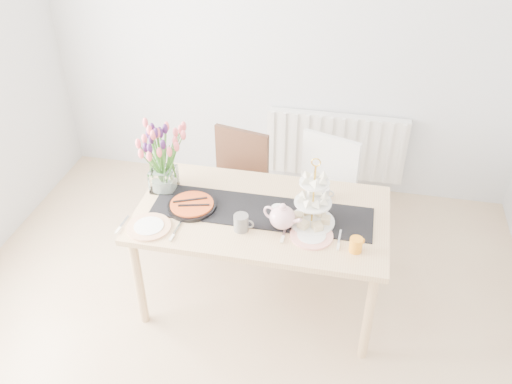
% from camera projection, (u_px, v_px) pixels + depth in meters
% --- Properties ---
extents(room_shell, '(4.50, 4.50, 4.50)m').
position_uv_depth(room_shell, '(205.00, 210.00, 2.55)').
color(room_shell, tan).
rests_on(room_shell, ground).
extents(radiator, '(1.20, 0.08, 0.60)m').
position_uv_depth(radiator, '(335.00, 146.00, 4.71)').
color(radiator, white).
rests_on(radiator, room_shell).
extents(dining_table, '(1.60, 0.90, 0.75)m').
position_uv_depth(dining_table, '(262.00, 221.00, 3.49)').
color(dining_table, tan).
rests_on(dining_table, ground).
extents(chair_brown, '(0.53, 0.53, 0.89)m').
position_uv_depth(chair_brown, '(236.00, 179.00, 4.16)').
color(chair_brown, '#321E12').
rests_on(chair_brown, ground).
extents(chair_white, '(0.57, 0.57, 0.90)m').
position_uv_depth(chair_white, '(322.00, 187.00, 4.06)').
color(chair_white, white).
rests_on(chair_white, ground).
extents(table_runner, '(1.40, 0.35, 0.01)m').
position_uv_depth(table_runner, '(262.00, 212.00, 3.44)').
color(table_runner, black).
rests_on(table_runner, dining_table).
extents(tulip_vase, '(0.59, 0.59, 0.50)m').
position_uv_depth(tulip_vase, '(160.00, 148.00, 3.47)').
color(tulip_vase, silver).
rests_on(tulip_vase, dining_table).
extents(cake_stand, '(0.29, 0.29, 0.42)m').
position_uv_depth(cake_stand, '(313.00, 208.00, 3.28)').
color(cake_stand, gold).
rests_on(cake_stand, dining_table).
extents(teapot, '(0.31, 0.29, 0.17)m').
position_uv_depth(teapot, '(282.00, 217.00, 3.27)').
color(teapot, white).
rests_on(teapot, dining_table).
extents(cream_jug, '(0.09, 0.09, 0.09)m').
position_uv_depth(cream_jug, '(323.00, 193.00, 3.54)').
color(cream_jug, silver).
rests_on(cream_jug, dining_table).
extents(tart_tin, '(0.31, 0.31, 0.04)m').
position_uv_depth(tart_tin, '(192.00, 206.00, 3.47)').
color(tart_tin, black).
rests_on(tart_tin, dining_table).
extents(mug_grey, '(0.10, 0.10, 0.11)m').
position_uv_depth(mug_grey, '(241.00, 223.00, 3.27)').
color(mug_grey, slate).
rests_on(mug_grey, dining_table).
extents(mug_white, '(0.09, 0.09, 0.09)m').
position_uv_depth(mug_white, '(278.00, 213.00, 3.36)').
color(mug_white, white).
rests_on(mug_white, dining_table).
extents(mug_orange, '(0.11, 0.11, 0.09)m').
position_uv_depth(mug_orange, '(356.00, 245.00, 3.11)').
color(mug_orange, orange).
rests_on(mug_orange, dining_table).
extents(plate_left, '(0.29, 0.29, 0.01)m').
position_uv_depth(plate_left, '(149.00, 227.00, 3.31)').
color(plate_left, silver).
rests_on(plate_left, dining_table).
extents(plate_right, '(0.27, 0.27, 0.01)m').
position_uv_depth(plate_right, '(312.00, 236.00, 3.24)').
color(plate_right, white).
rests_on(plate_right, dining_table).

